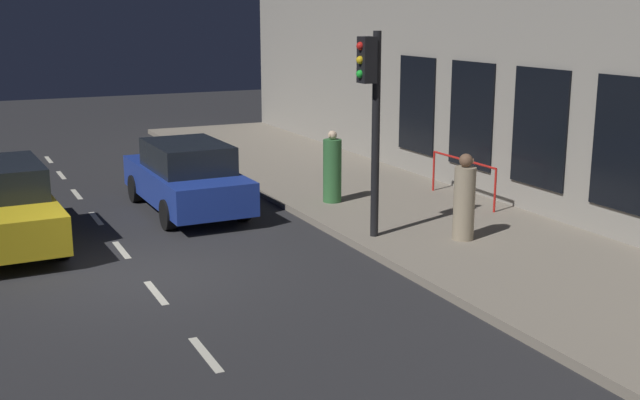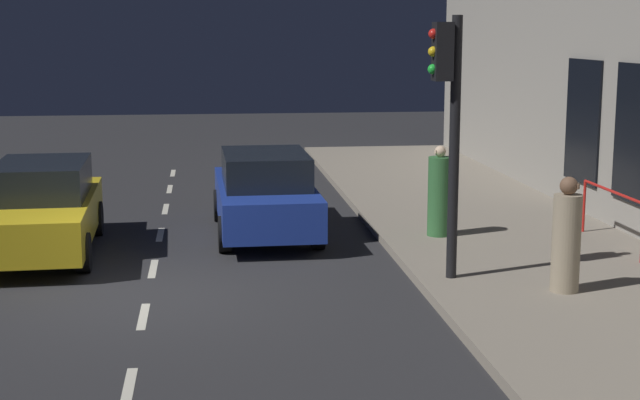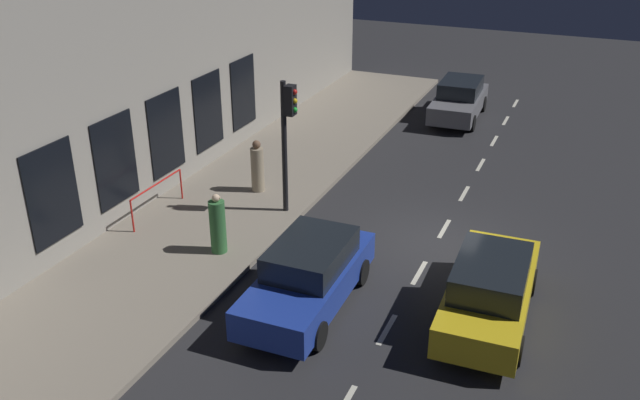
{
  "view_description": "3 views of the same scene",
  "coord_description": "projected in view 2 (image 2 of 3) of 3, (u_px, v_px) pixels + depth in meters",
  "views": [
    {
      "loc": [
        -2.82,
        -12.98,
        4.37
      ],
      "look_at": [
        2.97,
        -0.86,
        1.19
      ],
      "focal_mm": 44.78,
      "sensor_mm": 36.0,
      "label": 1
    },
    {
      "loc": [
        0.88,
        -13.48,
        3.83
      ],
      "look_at": [
        2.44,
        -0.73,
        1.5
      ],
      "focal_mm": 53.0,
      "sensor_mm": 36.0,
      "label": 2
    },
    {
      "loc": [
        -3.51,
        16.11,
        8.95
      ],
      "look_at": [
        2.67,
        1.71,
        1.58
      ],
      "focal_mm": 38.29,
      "sensor_mm": 36.0,
      "label": 3
    }
  ],
  "objects": [
    {
      "name": "red_railing",
      "position": [
        612.0,
        204.0,
        16.12
      ],
      "size": [
        0.05,
        2.42,
        0.97
      ],
      "color": "red",
      "rests_on": "sidewalk"
    },
    {
      "name": "lane_centre_line",
      "position": [
        143.0,
        316.0,
        12.76
      ],
      "size": [
        0.12,
        27.2,
        0.01
      ],
      "color": "beige",
      "rests_on": "ground"
    },
    {
      "name": "pedestrian_1",
      "position": [
        439.0,
        195.0,
        16.96
      ],
      "size": [
        0.54,
        0.54,
        1.63
      ],
      "rotation": [
        0.0,
        0.0,
        1.95
      ],
      "color": "#336B38",
      "rests_on": "sidewalk"
    },
    {
      "name": "parked_car_0",
      "position": [
        42.0,
        208.0,
        16.24
      ],
      "size": [
        1.92,
        4.56,
        1.58
      ],
      "rotation": [
        0.0,
        0.0,
        3.18
      ],
      "color": "gold",
      "rests_on": "ground"
    },
    {
      "name": "traffic_light",
      "position": [
        448.0,
        105.0,
        13.73
      ],
      "size": [
        0.5,
        0.32,
        3.88
      ],
      "color": "black",
      "rests_on": "sidewalk"
    },
    {
      "name": "ground_plane",
      "position": [
        148.0,
        296.0,
        13.74
      ],
      "size": [
        60.0,
        60.0,
        0.0
      ],
      "primitive_type": "plane",
      "color": "#28282B"
    },
    {
      "name": "parked_car_2",
      "position": [
        265.0,
        193.0,
        17.72
      ],
      "size": [
        1.9,
        4.48,
        1.58
      ],
      "rotation": [
        0.0,
        0.0,
        0.02
      ],
      "color": "#1E389E",
      "rests_on": "ground"
    },
    {
      "name": "pedestrian_0",
      "position": [
        566.0,
        239.0,
        13.33
      ],
      "size": [
        0.56,
        0.56,
        1.65
      ],
      "rotation": [
        0.0,
        0.0,
        4.08
      ],
      "color": "gray",
      "rests_on": "sidewalk"
    },
    {
      "name": "sidewalk",
      "position": [
        560.0,
        278.0,
        14.47
      ],
      "size": [
        4.5,
        32.0,
        0.15
      ],
      "color": "gray",
      "rests_on": "ground"
    }
  ]
}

